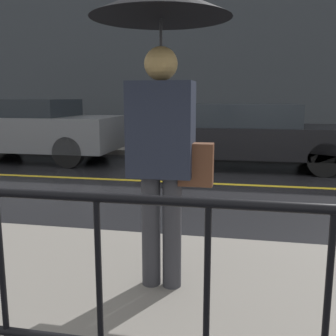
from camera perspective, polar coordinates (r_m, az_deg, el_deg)
ground_plane at (r=7.03m, az=11.63°, el=-2.47°), size 80.00×80.00×0.00m
sidewalk_near at (r=2.82m, az=12.12°, el=-21.17°), size 28.00×2.76×0.13m
sidewalk_far at (r=11.09m, az=11.55°, el=2.50°), size 28.00×2.13×0.13m
lane_marking at (r=7.03m, az=11.63°, el=-2.44°), size 25.20×0.12×0.01m
building_storefront at (r=12.30m, az=12.05°, el=17.13°), size 28.00×0.30×6.07m
railing_foreground at (r=1.47m, az=13.86°, el=-19.54°), size 12.00×0.04×1.06m
pedestrian at (r=2.77m, az=-0.90°, el=14.81°), size 0.96×0.96×2.13m
car_grey at (r=10.09m, az=-18.95°, el=5.44°), size 4.03×1.87×1.47m
car_black at (r=8.74m, az=11.32°, el=4.79°), size 4.64×1.79×1.38m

